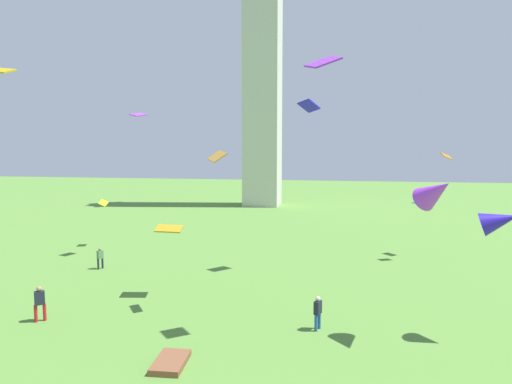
{
  "coord_description": "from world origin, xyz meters",
  "views": [
    {
      "loc": [
        7.34,
        -7.14,
        8.62
      ],
      "look_at": [
        2.38,
        17.66,
        6.2
      ],
      "focal_mm": 29.75,
      "sensor_mm": 36.0,
      "label": 1
    }
  ],
  "objects_px": {
    "person_1": "(100,257)",
    "person_2": "(40,301)",
    "kite_flying_3": "(309,106)",
    "kite_flying_9": "(420,203)",
    "kite_flying_8": "(323,62)",
    "kite_flying_0": "(500,220)",
    "kite_flying_1": "(436,192)",
    "kite_flying_6": "(169,229)",
    "kite_bundle_0": "(171,362)",
    "kite_flying_4": "(217,156)",
    "monument_obelisk": "(263,45)",
    "kite_flying_5": "(138,115)",
    "kite_flying_7": "(446,156)",
    "person_0": "(318,311)",
    "kite_flying_2": "(103,203)"
  },
  "relations": [
    {
      "from": "kite_flying_4",
      "to": "kite_flying_8",
      "type": "relative_size",
      "value": 0.78
    },
    {
      "from": "person_2",
      "to": "kite_flying_2",
      "type": "bearing_deg",
      "value": 68.5
    },
    {
      "from": "person_2",
      "to": "kite_flying_9",
      "type": "distance_m",
      "value": 28.53
    },
    {
      "from": "person_1",
      "to": "kite_flying_0",
      "type": "distance_m",
      "value": 25.76
    },
    {
      "from": "person_2",
      "to": "kite_flying_3",
      "type": "xyz_separation_m",
      "value": [
        12.6,
        12.11,
        10.79
      ]
    },
    {
      "from": "kite_flying_0",
      "to": "kite_flying_4",
      "type": "relative_size",
      "value": 1.5
    },
    {
      "from": "kite_flying_2",
      "to": "kite_flying_0",
      "type": "bearing_deg",
      "value": 51.99
    },
    {
      "from": "person_2",
      "to": "kite_flying_4",
      "type": "distance_m",
      "value": 11.66
    },
    {
      "from": "kite_flying_0",
      "to": "kite_bundle_0",
      "type": "height_order",
      "value": "kite_flying_0"
    },
    {
      "from": "kite_flying_3",
      "to": "kite_flying_5",
      "type": "distance_m",
      "value": 14.0
    },
    {
      "from": "kite_flying_8",
      "to": "kite_flying_9",
      "type": "height_order",
      "value": "kite_flying_8"
    },
    {
      "from": "kite_flying_3",
      "to": "kite_bundle_0",
      "type": "xyz_separation_m",
      "value": [
        -4.34,
        -15.02,
        -11.7
      ]
    },
    {
      "from": "person_0",
      "to": "person_1",
      "type": "distance_m",
      "value": 18.01
    },
    {
      "from": "monument_obelisk",
      "to": "person_0",
      "type": "height_order",
      "value": "monument_obelisk"
    },
    {
      "from": "kite_flying_4",
      "to": "kite_flying_5",
      "type": "distance_m",
      "value": 14.76
    },
    {
      "from": "kite_flying_1",
      "to": "kite_flying_6",
      "type": "relative_size",
      "value": 1.36
    },
    {
      "from": "person_0",
      "to": "kite_flying_5",
      "type": "bearing_deg",
      "value": 73.78
    },
    {
      "from": "kite_flying_4",
      "to": "kite_flying_3",
      "type": "bearing_deg",
      "value": 119.92
    },
    {
      "from": "kite_flying_5",
      "to": "person_1",
      "type": "bearing_deg",
      "value": 8.91
    },
    {
      "from": "monument_obelisk",
      "to": "person_2",
      "type": "height_order",
      "value": "monument_obelisk"
    },
    {
      "from": "person_2",
      "to": "monument_obelisk",
      "type": "bearing_deg",
      "value": 44.65
    },
    {
      "from": "kite_flying_2",
      "to": "kite_flying_8",
      "type": "relative_size",
      "value": 0.66
    },
    {
      "from": "kite_flying_0",
      "to": "kite_flying_9",
      "type": "height_order",
      "value": "kite_flying_0"
    },
    {
      "from": "kite_flying_3",
      "to": "kite_flying_5",
      "type": "xyz_separation_m",
      "value": [
        -13.89,
        1.77,
        -0.23
      ]
    },
    {
      "from": "person_1",
      "to": "person_2",
      "type": "distance_m",
      "value": 9.7
    },
    {
      "from": "kite_flying_3",
      "to": "person_0",
      "type": "bearing_deg",
      "value": -139.99
    },
    {
      "from": "kite_flying_3",
      "to": "kite_flying_9",
      "type": "relative_size",
      "value": 1.24
    },
    {
      "from": "person_2",
      "to": "kite_flying_3",
      "type": "height_order",
      "value": "kite_flying_3"
    },
    {
      "from": "person_2",
      "to": "kite_flying_7",
      "type": "xyz_separation_m",
      "value": [
        22.93,
        16.98,
        7.23
      ]
    },
    {
      "from": "kite_flying_5",
      "to": "kite_flying_7",
      "type": "distance_m",
      "value": 24.64
    },
    {
      "from": "kite_flying_9",
      "to": "kite_flying_4",
      "type": "bearing_deg",
      "value": 97.92
    },
    {
      "from": "kite_flying_5",
      "to": "kite_bundle_0",
      "type": "relative_size",
      "value": 0.72
    },
    {
      "from": "monument_obelisk",
      "to": "kite_flying_0",
      "type": "xyz_separation_m",
      "value": [
        19.27,
        -46.52,
        -19.57
      ]
    },
    {
      "from": "kite_flying_1",
      "to": "person_0",
      "type": "bearing_deg",
      "value": 138.75
    },
    {
      "from": "kite_flying_8",
      "to": "monument_obelisk",
      "type": "bearing_deg",
      "value": 72.15
    },
    {
      "from": "kite_flying_2",
      "to": "kite_flying_4",
      "type": "relative_size",
      "value": 0.84
    },
    {
      "from": "person_0",
      "to": "kite_flying_3",
      "type": "height_order",
      "value": "kite_flying_3"
    },
    {
      "from": "kite_flying_6",
      "to": "kite_flying_8",
      "type": "height_order",
      "value": "kite_flying_8"
    },
    {
      "from": "kite_flying_7",
      "to": "kite_flying_4",
      "type": "bearing_deg",
      "value": 15.65
    },
    {
      "from": "person_2",
      "to": "kite_bundle_0",
      "type": "relative_size",
      "value": 0.95
    },
    {
      "from": "kite_flying_3",
      "to": "kite_flying_4",
      "type": "bearing_deg",
      "value": -172.3
    },
    {
      "from": "kite_flying_9",
      "to": "kite_bundle_0",
      "type": "distance_m",
      "value": 25.53
    },
    {
      "from": "person_1",
      "to": "kite_flying_5",
      "type": "xyz_separation_m",
      "value": [
        1.08,
        4.47,
        10.69
      ]
    },
    {
      "from": "kite_flying_6",
      "to": "kite_flying_7",
      "type": "height_order",
      "value": "kite_flying_7"
    },
    {
      "from": "kite_flying_4",
      "to": "kite_flying_8",
      "type": "xyz_separation_m",
      "value": [
        5.57,
        -2.16,
        4.21
      ]
    },
    {
      "from": "kite_flying_4",
      "to": "kite_flying_6",
      "type": "bearing_deg",
      "value": -150.75
    },
    {
      "from": "kite_flying_1",
      "to": "kite_flying_7",
      "type": "height_order",
      "value": "kite_flying_7"
    },
    {
      "from": "kite_flying_4",
      "to": "kite_flying_0",
      "type": "bearing_deg",
      "value": 49.52
    },
    {
      "from": "person_1",
      "to": "kite_flying_3",
      "type": "relative_size",
      "value": 0.98
    },
    {
      "from": "person_1",
      "to": "kite_flying_1",
      "type": "height_order",
      "value": "kite_flying_1"
    }
  ]
}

